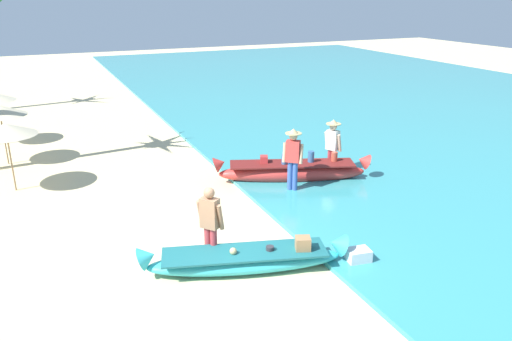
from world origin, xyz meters
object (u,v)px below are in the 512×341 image
object	(u,v)px
cooler_box	(358,257)
person_tourist_customer	(210,221)
person_vendor_hatted	(293,156)
person_vendor_assistant	(333,143)
boat_red_midground	(292,171)
boat_cyan_foreground	(246,259)

from	to	relation	value
cooler_box	person_tourist_customer	bearing A→B (deg)	161.45
person_vendor_hatted	person_vendor_assistant	distance (m)	1.96
boat_red_midground	person_vendor_hatted	xyz separation A→B (m)	(-0.40, -0.77, 0.74)
person_vendor_hatted	cooler_box	distance (m)	4.09
person_vendor_assistant	cooler_box	distance (m)	5.40
boat_cyan_foreground	boat_red_midground	world-z (taller)	boat_red_midground
person_tourist_customer	cooler_box	xyz separation A→B (m)	(2.67, -1.33, -0.75)
boat_red_midground	person_vendor_assistant	xyz separation A→B (m)	(1.38, 0.07, 0.66)
boat_red_midground	person_vendor_hatted	world-z (taller)	person_vendor_hatted
boat_cyan_foreground	person_tourist_customer	size ratio (longest dim) A/B	2.52
cooler_box	boat_red_midground	bearing A→B (deg)	85.99
boat_red_midground	person_tourist_customer	bearing A→B (deg)	-137.19
cooler_box	boat_cyan_foreground	bearing A→B (deg)	169.11
person_tourist_customer	person_vendor_assistant	distance (m)	6.11
person_vendor_hatted	person_vendor_assistant	world-z (taller)	person_vendor_hatted
boat_red_midground	person_vendor_hatted	distance (m)	1.14
boat_cyan_foreground	cooler_box	bearing A→B (deg)	-18.73
person_tourist_customer	cooler_box	distance (m)	3.07
person_vendor_hatted	person_vendor_assistant	xyz separation A→B (m)	(1.78, 0.83, -0.08)
person_vendor_assistant	cooler_box	world-z (taller)	person_vendor_assistant
boat_cyan_foreground	person_tourist_customer	xyz separation A→B (m)	(-0.51, 0.59, 0.68)
person_tourist_customer	person_vendor_assistant	size ratio (longest dim) A/B	0.96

